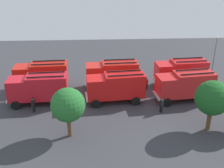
# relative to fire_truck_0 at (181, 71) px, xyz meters

# --- Properties ---
(ground_plane) EXTENTS (55.59, 55.59, 0.00)m
(ground_plane) POSITION_rel_fire_truck_0_xyz_m (9.73, 2.07, -2.15)
(ground_plane) COLOR #38383D
(fire_truck_0) EXTENTS (7.37, 3.20, 3.88)m
(fire_truck_0) POSITION_rel_fire_truck_0_xyz_m (0.00, 0.00, 0.00)
(fire_truck_0) COLOR red
(fire_truck_0) RESTS_ON ground
(fire_truck_1) EXTENTS (7.30, 3.02, 3.88)m
(fire_truck_1) POSITION_rel_fire_truck_0_xyz_m (9.58, 0.09, 0.00)
(fire_truck_1) COLOR red
(fire_truck_1) RESTS_ON ground
(fire_truck_2) EXTENTS (7.31, 3.04, 3.88)m
(fire_truck_2) POSITION_rel_fire_truck_0_xyz_m (19.14, 0.04, 0.00)
(fire_truck_2) COLOR red
(fire_truck_2) RESTS_ON ground
(fire_truck_3) EXTENTS (7.43, 3.42, 3.88)m
(fire_truck_3) POSITION_rel_fire_truck_0_xyz_m (0.78, 4.45, 0.00)
(fire_truck_3) COLOR red
(fire_truck_3) RESTS_ON ground
(fire_truck_4) EXTENTS (7.39, 3.29, 3.88)m
(fire_truck_4) POSITION_rel_fire_truck_0_xyz_m (9.37, 4.39, 0.00)
(fire_truck_4) COLOR red
(fire_truck_4) RESTS_ON ground
(fire_truck_5) EXTENTS (7.32, 3.06, 3.88)m
(fire_truck_5) POSITION_rel_fire_truck_0_xyz_m (18.75, 4.33, 0.00)
(fire_truck_5) COLOR red
(fire_truck_5) RESTS_ON ground
(firefighter_0) EXTENTS (0.48, 0.45, 1.74)m
(firefighter_0) POSITION_rel_fire_truck_0_xyz_m (9.03, -2.06, -1.17)
(firefighter_0) COLOR black
(firefighter_0) RESTS_ON ground
(firefighter_1) EXTENTS (0.44, 0.29, 1.62)m
(firefighter_1) POSITION_rel_fire_truck_0_xyz_m (4.98, 1.04, -1.26)
(firefighter_1) COLOR black
(firefighter_1) RESTS_ON ground
(firefighter_2) EXTENTS (0.46, 0.47, 1.83)m
(firefighter_2) POSITION_rel_fire_truck_0_xyz_m (4.33, 7.35, -1.12)
(firefighter_2) COLOR black
(firefighter_2) RESTS_ON ground
(firefighter_3) EXTENTS (0.39, 0.48, 1.84)m
(firefighter_3) POSITION_rel_fire_truck_0_xyz_m (19.09, 6.43, -1.11)
(firefighter_3) COLOR black
(firefighter_3) RESTS_ON ground
(tree_1) EXTENTS (3.53, 3.53, 5.47)m
(tree_1) POSITION_rel_fire_truck_0_xyz_m (0.22, 11.12, 1.53)
(tree_1) COLOR brown
(tree_1) RESTS_ON ground
(tree_2) EXTENTS (3.36, 3.36, 5.21)m
(tree_2) POSITION_rel_fire_truck_0_xyz_m (14.48, 11.47, 1.35)
(tree_2) COLOR brown
(tree_2) RESTS_ON ground
(traffic_cone_0) EXTENTS (0.46, 0.46, 0.66)m
(traffic_cone_0) POSITION_rel_fire_truck_0_xyz_m (5.54, -1.32, -1.82)
(traffic_cone_0) COLOR #F2600C
(traffic_cone_0) RESTS_ON ground
(traffic_cone_1) EXTENTS (0.51, 0.51, 0.73)m
(traffic_cone_1) POSITION_rel_fire_truck_0_xyz_m (-0.59, 2.46, -1.79)
(traffic_cone_1) COLOR #F2600C
(traffic_cone_1) RESTS_ON ground
(lamppost) EXTENTS (0.36, 0.36, 5.99)m
(lamppost) POSITION_rel_fire_truck_0_xyz_m (-6.20, -4.00, 1.39)
(lamppost) COLOR slate
(lamppost) RESTS_ON ground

